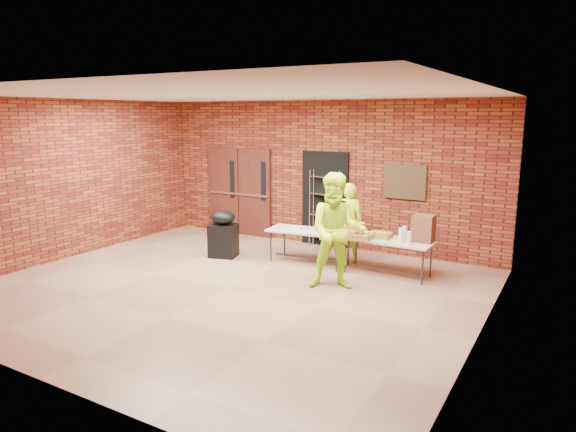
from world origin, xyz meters
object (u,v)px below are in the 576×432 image
object	(u,v)px
table_right	(388,242)
coffee_dispenser	(423,228)
wire_rack	(324,209)
volunteer_woman	(348,222)
volunteer_man	(337,231)
covered_grill	(223,234)
table_left	(309,233)

from	to	relation	value
table_right	coffee_dispenser	bearing A→B (deg)	16.94
wire_rack	table_right	size ratio (longest dim) A/B	1.03
volunteer_woman	volunteer_man	bearing A→B (deg)	87.21
covered_grill	volunteer_woman	bearing A→B (deg)	5.97
wire_rack	table_left	distance (m)	1.35
table_right	coffee_dispenser	world-z (taller)	coffee_dispenser
volunteer_woman	wire_rack	bearing A→B (deg)	-59.97
wire_rack	table_left	world-z (taller)	wire_rack
wire_rack	coffee_dispenser	bearing A→B (deg)	-8.89
wire_rack	coffee_dispenser	distance (m)	2.72
wire_rack	volunteer_woman	world-z (taller)	wire_rack
table_left	table_right	distance (m)	1.59
coffee_dispenser	covered_grill	distance (m)	4.00
volunteer_man	table_left	bearing A→B (deg)	112.15
table_right	volunteer_woman	size ratio (longest dim) A/B	1.04
coffee_dispenser	volunteer_woman	xyz separation A→B (m)	(-1.58, 0.30, -0.11)
wire_rack	volunteer_man	size ratio (longest dim) A/B	0.87
table_right	wire_rack	bearing A→B (deg)	149.55
covered_grill	volunteer_woman	world-z (taller)	volunteer_woman
wire_rack	table_right	xyz separation A→B (m)	(1.91, -1.23, -0.24)
wire_rack	coffee_dispenser	size ratio (longest dim) A/B	3.56
coffee_dispenser	covered_grill	world-z (taller)	coffee_dispenser
covered_grill	volunteer_man	world-z (taller)	volunteer_man
table_left	volunteer_man	size ratio (longest dim) A/B	0.86
coffee_dispenser	table_right	bearing A→B (deg)	-165.54
covered_grill	volunteer_woman	xyz separation A→B (m)	(2.35, 0.97, 0.31)
table_right	volunteer_woman	bearing A→B (deg)	157.67
coffee_dispenser	volunteer_man	world-z (taller)	volunteer_man
table_right	coffee_dispenser	xyz separation A→B (m)	(0.59, 0.15, 0.29)
table_left	table_right	bearing A→B (deg)	-3.50
table_right	volunteer_man	world-z (taller)	volunteer_man
wire_rack	covered_grill	bearing A→B (deg)	-114.70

